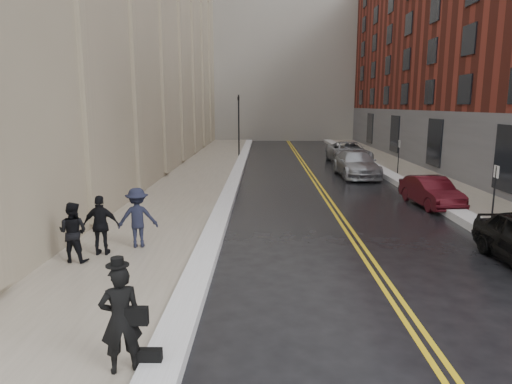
{
  "coord_description": "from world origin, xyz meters",
  "views": [
    {
      "loc": [
        -0.55,
        -8.47,
        4.38
      ],
      "look_at": [
        -0.78,
        6.04,
        1.6
      ],
      "focal_mm": 32.0,
      "sensor_mm": 36.0,
      "label": 1
    }
  ],
  "objects_px": {
    "pedestrian_main": "(121,319)",
    "pedestrian_c": "(101,225)",
    "car_silver_far": "(349,153)",
    "pedestrian_b": "(138,218)",
    "pedestrian_a": "(73,232)",
    "car_maroon": "(431,192)",
    "car_silver_near": "(356,164)"
  },
  "relations": [
    {
      "from": "pedestrian_main",
      "to": "pedestrian_c",
      "type": "bearing_deg",
      "value": -90.67
    },
    {
      "from": "car_silver_far",
      "to": "pedestrian_b",
      "type": "relative_size",
      "value": 3.22
    },
    {
      "from": "pedestrian_a",
      "to": "pedestrian_b",
      "type": "relative_size",
      "value": 0.92
    },
    {
      "from": "pedestrian_a",
      "to": "pedestrian_b",
      "type": "height_order",
      "value": "pedestrian_b"
    },
    {
      "from": "pedestrian_main",
      "to": "pedestrian_a",
      "type": "distance_m",
      "value": 5.97
    },
    {
      "from": "car_silver_far",
      "to": "pedestrian_a",
      "type": "bearing_deg",
      "value": -119.85
    },
    {
      "from": "car_maroon",
      "to": "pedestrian_c",
      "type": "relative_size",
      "value": 2.28
    },
    {
      "from": "pedestrian_main",
      "to": "pedestrian_b",
      "type": "height_order",
      "value": "pedestrian_b"
    },
    {
      "from": "car_silver_near",
      "to": "pedestrian_b",
      "type": "bearing_deg",
      "value": -124.69
    },
    {
      "from": "car_silver_near",
      "to": "pedestrian_a",
      "type": "relative_size",
      "value": 3.26
    },
    {
      "from": "car_silver_near",
      "to": "pedestrian_a",
      "type": "height_order",
      "value": "pedestrian_a"
    },
    {
      "from": "pedestrian_main",
      "to": "pedestrian_a",
      "type": "xyz_separation_m",
      "value": [
        -2.92,
        5.2,
        -0.06
      ]
    },
    {
      "from": "car_silver_far",
      "to": "pedestrian_a",
      "type": "distance_m",
      "value": 25.55
    },
    {
      "from": "car_silver_far",
      "to": "pedestrian_c",
      "type": "height_order",
      "value": "pedestrian_c"
    },
    {
      "from": "car_maroon",
      "to": "car_silver_near",
      "type": "xyz_separation_m",
      "value": [
        -1.6,
        8.41,
        0.14
      ]
    },
    {
      "from": "car_maroon",
      "to": "pedestrian_b",
      "type": "distance_m",
      "value": 12.86
    },
    {
      "from": "pedestrian_b",
      "to": "pedestrian_c",
      "type": "xyz_separation_m",
      "value": [
        -0.84,
        -0.75,
        -0.04
      ]
    },
    {
      "from": "car_maroon",
      "to": "pedestrian_b",
      "type": "height_order",
      "value": "pedestrian_b"
    },
    {
      "from": "car_silver_near",
      "to": "pedestrian_b",
      "type": "height_order",
      "value": "pedestrian_b"
    },
    {
      "from": "pedestrian_a",
      "to": "pedestrian_c",
      "type": "relative_size",
      "value": 0.96
    },
    {
      "from": "pedestrian_c",
      "to": "pedestrian_a",
      "type": "bearing_deg",
      "value": 43.43
    },
    {
      "from": "car_maroon",
      "to": "pedestrian_b",
      "type": "relative_size",
      "value": 2.18
    },
    {
      "from": "car_silver_near",
      "to": "pedestrian_a",
      "type": "distance_m",
      "value": 19.54
    },
    {
      "from": "car_silver_near",
      "to": "car_maroon",
      "type": "bearing_deg",
      "value": -81.28
    },
    {
      "from": "pedestrian_b",
      "to": "car_silver_far",
      "type": "bearing_deg",
      "value": -126.47
    },
    {
      "from": "car_silver_near",
      "to": "pedestrian_c",
      "type": "xyz_separation_m",
      "value": [
        -10.35,
        -15.61,
        0.23
      ]
    },
    {
      "from": "car_silver_near",
      "to": "car_silver_far",
      "type": "height_order",
      "value": "car_silver_far"
    },
    {
      "from": "pedestrian_a",
      "to": "pedestrian_main",
      "type": "bearing_deg",
      "value": 127.34
    },
    {
      "from": "pedestrian_b",
      "to": "pedestrian_a",
      "type": "bearing_deg",
      "value": 33.09
    },
    {
      "from": "car_maroon",
      "to": "car_silver_far",
      "type": "relative_size",
      "value": 0.68
    },
    {
      "from": "car_silver_far",
      "to": "pedestrian_main",
      "type": "height_order",
      "value": "pedestrian_main"
    },
    {
      "from": "pedestrian_b",
      "to": "pedestrian_c",
      "type": "relative_size",
      "value": 1.05
    }
  ]
}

